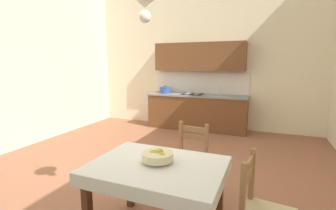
% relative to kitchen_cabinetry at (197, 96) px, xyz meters
% --- Properties ---
extents(ground_plane, '(6.48, 7.13, 0.10)m').
position_rel_kitchen_cabinetry_xyz_m(ground_plane, '(0.03, -2.99, -0.91)').
color(ground_plane, '#935B42').
extents(wall_back, '(6.48, 0.12, 4.23)m').
position_rel_kitchen_cabinetry_xyz_m(wall_back, '(0.03, 0.33, 1.26)').
color(wall_back, beige).
rests_on(wall_back, ground_plane).
extents(kitchen_cabinetry, '(2.52, 0.63, 2.20)m').
position_rel_kitchen_cabinetry_xyz_m(kitchen_cabinetry, '(0.00, 0.00, 0.00)').
color(kitchen_cabinetry, brown).
rests_on(kitchen_cabinetry, ground_plane).
extents(dining_table, '(1.25, 0.94, 0.75)m').
position_rel_kitchen_cabinetry_xyz_m(dining_table, '(0.69, -4.11, -0.24)').
color(dining_table, '#56331C').
rests_on(dining_table, ground_plane).
extents(dining_chair_kitchen_side, '(0.48, 0.48, 0.93)m').
position_rel_kitchen_cabinetry_xyz_m(dining_chair_kitchen_side, '(0.74, -3.26, -0.41)').
color(dining_chair_kitchen_side, '#D1BC89').
rests_on(dining_chair_kitchen_side, ground_plane).
extents(fruit_bowl, '(0.30, 0.30, 0.12)m').
position_rel_kitchen_cabinetry_xyz_m(fruit_bowl, '(0.67, -4.07, -0.04)').
color(fruit_bowl, beige).
rests_on(fruit_bowl, dining_table).
extents(pendant_lamp, '(0.32, 0.32, 0.81)m').
position_rel_kitchen_cabinetry_xyz_m(pendant_lamp, '(0.56, -4.05, 1.36)').
color(pendant_lamp, black).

